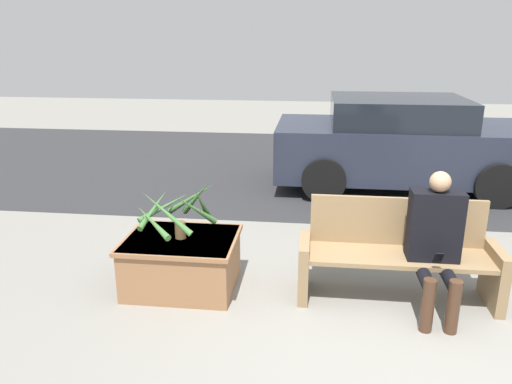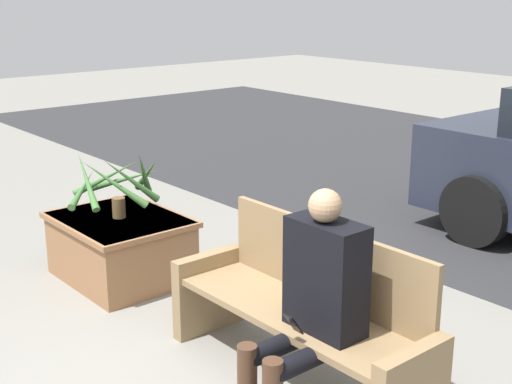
{
  "view_description": "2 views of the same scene",
  "coord_description": "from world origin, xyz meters",
  "px_view_note": "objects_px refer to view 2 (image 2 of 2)",
  "views": [
    {
      "loc": [
        -0.7,
        -3.44,
        2.28
      ],
      "look_at": [
        -1.24,
        1.05,
        0.87
      ],
      "focal_mm": 35.0,
      "sensor_mm": 36.0,
      "label": 1
    },
    {
      "loc": [
        2.75,
        -1.83,
        2.2
      ],
      "look_at": [
        -0.6,
        1.0,
        0.94
      ],
      "focal_mm": 50.0,
      "sensor_mm": 36.0,
      "label": 2
    }
  ],
  "objects_px": {
    "bench": "(303,311)",
    "planter_box": "(121,246)",
    "potted_plant": "(117,182)",
    "person_seated": "(314,295)"
  },
  "relations": [
    {
      "from": "bench",
      "to": "potted_plant",
      "type": "xyz_separation_m",
      "value": [
        -1.98,
        -0.06,
        0.36
      ]
    },
    {
      "from": "person_seated",
      "to": "potted_plant",
      "type": "bearing_deg",
      "value": 176.73
    },
    {
      "from": "person_seated",
      "to": "potted_plant",
      "type": "height_order",
      "value": "person_seated"
    },
    {
      "from": "bench",
      "to": "planter_box",
      "type": "bearing_deg",
      "value": -178.11
    },
    {
      "from": "person_seated",
      "to": "planter_box",
      "type": "xyz_separation_m",
      "value": [
        -2.24,
        0.12,
        -0.39
      ]
    },
    {
      "from": "bench",
      "to": "person_seated",
      "type": "distance_m",
      "value": 0.41
    },
    {
      "from": "bench",
      "to": "planter_box",
      "type": "relative_size",
      "value": 1.69
    },
    {
      "from": "potted_plant",
      "to": "person_seated",
      "type": "bearing_deg",
      "value": -3.27
    },
    {
      "from": "planter_box",
      "to": "potted_plant",
      "type": "distance_m",
      "value": 0.51
    },
    {
      "from": "bench",
      "to": "person_seated",
      "type": "bearing_deg",
      "value": -34.69
    }
  ]
}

